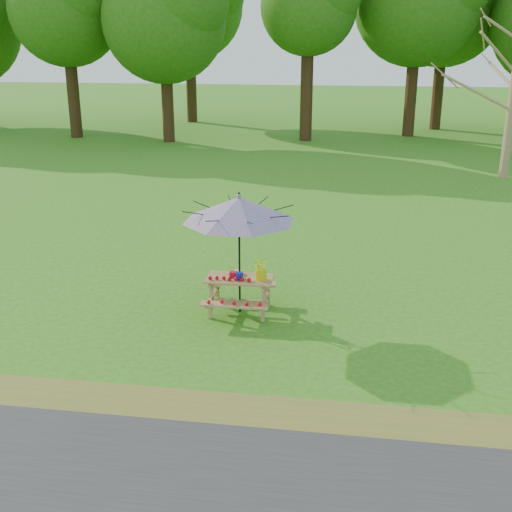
# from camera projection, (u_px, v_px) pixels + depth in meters

# --- Properties ---
(ground) EXTENTS (120.00, 120.00, 0.00)m
(ground) POSITION_uv_depth(u_px,v_px,m) (194.00, 323.00, 11.33)
(ground) COLOR #396C14
(ground) RESTS_ON ground
(drygrass_strip) EXTENTS (120.00, 1.20, 0.01)m
(drygrass_strip) POSITION_uv_depth(u_px,v_px,m) (145.00, 409.00, 8.71)
(drygrass_strip) COLOR olive
(drygrass_strip) RESTS_ON ground
(picnic_table) EXTENTS (1.20, 1.32, 0.67)m
(picnic_table) POSITION_uv_depth(u_px,v_px,m) (240.00, 295.00, 11.71)
(picnic_table) COLOR #945F43
(picnic_table) RESTS_ON ground
(patio_umbrella) EXTENTS (2.62, 2.62, 2.25)m
(patio_umbrella) POSITION_uv_depth(u_px,v_px,m) (239.00, 209.00, 11.19)
(patio_umbrella) COLOR black
(patio_umbrella) RESTS_ON ground
(produce_bins) EXTENTS (0.26, 0.39, 0.13)m
(produce_bins) POSITION_uv_depth(u_px,v_px,m) (237.00, 275.00, 11.60)
(produce_bins) COLOR red
(produce_bins) RESTS_ON picnic_table
(tomatoes_row) EXTENTS (0.77, 0.13, 0.07)m
(tomatoes_row) POSITION_uv_depth(u_px,v_px,m) (230.00, 279.00, 11.44)
(tomatoes_row) COLOR red
(tomatoes_row) RESTS_ON picnic_table
(flower_bucket) EXTENTS (0.29, 0.26, 0.43)m
(flower_bucket) POSITION_uv_depth(u_px,v_px,m) (261.00, 268.00, 11.43)
(flower_bucket) COLOR #DACB0B
(flower_bucket) RESTS_ON picnic_table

